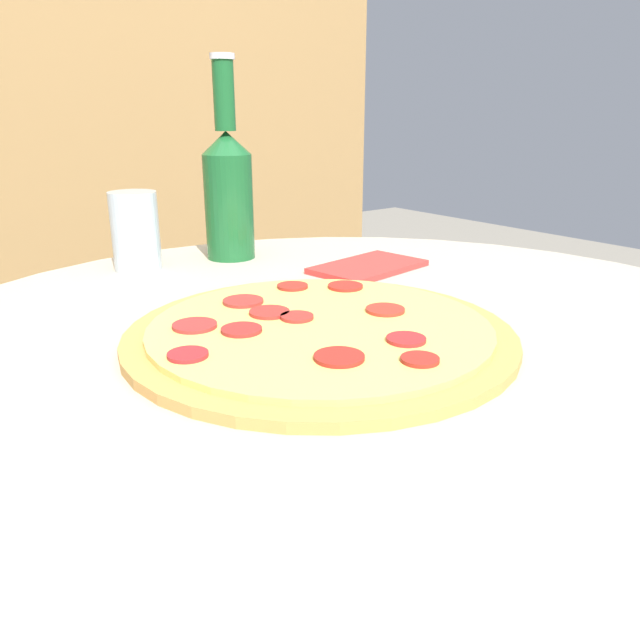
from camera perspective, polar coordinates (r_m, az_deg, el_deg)
name	(u,v)px	position (r m, az deg, el deg)	size (l,w,h in m)	color
table	(362,471)	(0.69, 3.88, -13.61)	(0.98, 0.98, 0.73)	#B2A893
fence_panel	(73,155)	(1.36, -21.69, 13.85)	(1.50, 0.04, 1.71)	olive
pizza	(319,332)	(0.60, -0.06, -1.09)	(0.38, 0.38, 0.02)	#C68E47
beer_bottle	(228,187)	(0.93, -8.39, 11.93)	(0.07, 0.07, 0.28)	#195628
drinking_glass	(135,231)	(0.89, -16.52, 7.79)	(0.06, 0.06, 0.11)	#ADBCC6
napkin	(368,267)	(0.87, 4.42, 4.87)	(0.17, 0.12, 0.01)	red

